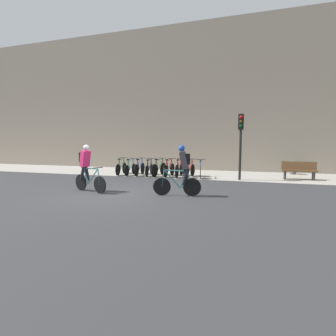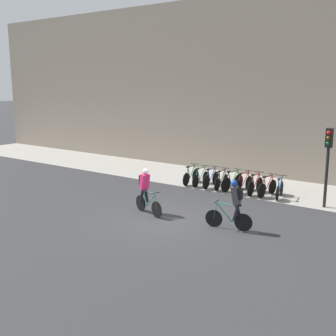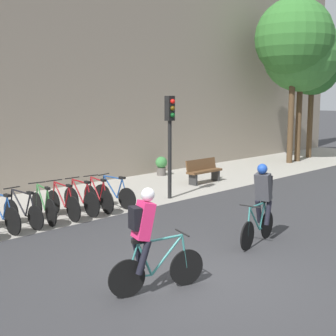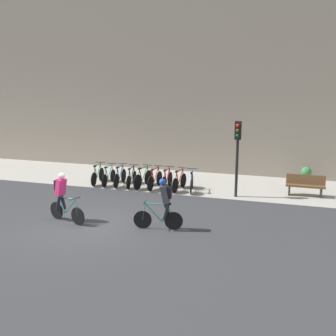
{
  "view_description": "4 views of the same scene",
  "coord_description": "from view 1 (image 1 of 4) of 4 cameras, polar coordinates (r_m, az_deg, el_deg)",
  "views": [
    {
      "loc": [
        4.74,
        -8.27,
        1.84
      ],
      "look_at": [
        1.63,
        1.81,
        0.81
      ],
      "focal_mm": 28.0,
      "sensor_mm": 36.0,
      "label": 1
    },
    {
      "loc": [
        8.73,
        -12.06,
        4.92
      ],
      "look_at": [
        -0.66,
        1.08,
        1.67
      ],
      "focal_mm": 45.0,
      "sensor_mm": 36.0,
      "label": 2
    },
    {
      "loc": [
        -5.96,
        -5.18,
        3.17
      ],
      "look_at": [
        2.05,
        2.77,
        1.46
      ],
      "focal_mm": 50.0,
      "sensor_mm": 36.0,
      "label": 3
    },
    {
      "loc": [
        6.63,
        -12.29,
        5.08
      ],
      "look_at": [
        2.11,
        2.44,
        1.64
      ],
      "focal_mm": 45.0,
      "sensor_mm": 36.0,
      "label": 4
    }
  ],
  "objects": [
    {
      "name": "cyclist_grey",
      "position": [
        8.98,
        3.11,
        -0.14
      ],
      "size": [
        1.65,
        0.55,
        1.75
      ],
      "color": "black",
      "rests_on": "ground"
    },
    {
      "name": "kerb_strip",
      "position": [
        15.85,
        -0.38,
        -1.06
      ],
      "size": [
        44.0,
        4.5,
        0.01
      ],
      "primitive_type": "cube",
      "color": "#A39E93",
      "rests_on": "ground"
    },
    {
      "name": "ground",
      "position": [
        9.7,
        -12.52,
        -5.48
      ],
      "size": [
        200.0,
        200.0,
        0.0
      ],
      "primitive_type": "plane",
      "color": "#333335"
    },
    {
      "name": "parked_bike_2",
      "position": [
        14.8,
        -6.18,
        -0.04
      ],
      "size": [
        0.46,
        1.71,
        0.97
      ],
      "color": "black",
      "rests_on": "ground"
    },
    {
      "name": "parked_bike_1",
      "position": [
        15.03,
        -8.19,
        -0.05
      ],
      "size": [
        0.46,
        1.65,
        0.94
      ],
      "color": "black",
      "rests_on": "ground"
    },
    {
      "name": "parked_bike_8",
      "position": [
        13.81,
        7.08,
        -0.5
      ],
      "size": [
        0.46,
        1.56,
        0.95
      ],
      "color": "black",
      "rests_on": "ground"
    },
    {
      "name": "parked_bike_5",
      "position": [
        14.21,
        0.21,
        -0.23
      ],
      "size": [
        0.46,
        1.73,
        0.97
      ],
      "color": "black",
      "rests_on": "ground"
    },
    {
      "name": "parked_bike_7",
      "position": [
        13.92,
        4.74,
        -0.39
      ],
      "size": [
        0.46,
        1.61,
        0.96
      ],
      "color": "black",
      "rests_on": "ground"
    },
    {
      "name": "parked_bike_3",
      "position": [
        14.58,
        -4.11,
        -0.17
      ],
      "size": [
        0.46,
        1.64,
        0.94
      ],
      "color": "black",
      "rests_on": "ground"
    },
    {
      "name": "parked_bike_6",
      "position": [
        14.05,
        2.45,
        -0.28
      ],
      "size": [
        0.46,
        1.64,
        0.98
      ],
      "color": "black",
      "rests_on": "ground"
    },
    {
      "name": "traffic_light_pole",
      "position": [
        13.24,
        15.54,
        7.11
      ],
      "size": [
        0.26,
        0.3,
        3.21
      ],
      "color": "black",
      "rests_on": "ground"
    },
    {
      "name": "building_facade",
      "position": [
        18.43,
        2.07,
        14.79
      ],
      "size": [
        44.0,
        0.6,
        9.57
      ],
      "primitive_type": "cube",
      "color": "gray",
      "rests_on": "ground"
    },
    {
      "name": "potted_plant",
      "position": [
        16.8,
        25.55,
        0.25
      ],
      "size": [
        0.48,
        0.48,
        0.78
      ],
      "color": "#56514C",
      "rests_on": "ground"
    },
    {
      "name": "parked_bike_4",
      "position": [
        14.39,
        -1.98,
        -0.13
      ],
      "size": [
        0.46,
        1.66,
        0.98
      ],
      "color": "black",
      "rests_on": "ground"
    },
    {
      "name": "cyclist_pink",
      "position": [
        10.27,
        -17.33,
        0.33
      ],
      "size": [
        1.64,
        0.65,
        1.75
      ],
      "color": "black",
      "rests_on": "ground"
    },
    {
      "name": "bench",
      "position": [
        14.51,
        26.63,
        -0.44
      ],
      "size": [
        1.61,
        0.44,
        0.89
      ],
      "color": "brown",
      "rests_on": "ground"
    },
    {
      "name": "parked_bike_0",
      "position": [
        15.29,
        -10.14,
        0.07
      ],
      "size": [
        0.46,
        1.65,
        0.96
      ],
      "color": "black",
      "rests_on": "ground"
    }
  ]
}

